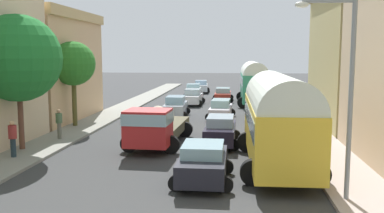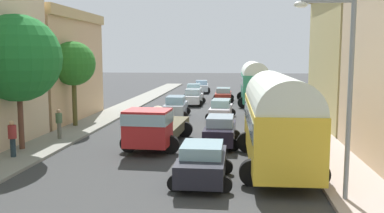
# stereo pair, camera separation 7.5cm
# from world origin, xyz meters

# --- Properties ---
(ground_plane) EXTENTS (154.00, 154.00, 0.00)m
(ground_plane) POSITION_xyz_m (0.00, 27.00, 0.00)
(ground_plane) COLOR #393A3B
(sidewalk_left) EXTENTS (2.50, 70.00, 0.14)m
(sidewalk_left) POSITION_xyz_m (-7.25, 27.00, 0.07)
(sidewalk_left) COLOR gray
(sidewalk_left) RESTS_ON ground
(sidewalk_right) EXTENTS (2.50, 70.00, 0.14)m
(sidewalk_right) POSITION_xyz_m (7.25, 27.00, 0.07)
(sidewalk_right) COLOR #B1A098
(sidewalk_right) RESTS_ON ground
(building_left_2) EXTENTS (4.97, 10.06, 7.99)m
(building_left_2) POSITION_xyz_m (-10.76, 24.34, 4.03)
(building_left_2) COLOR tan
(building_left_2) RESTS_ON ground
(building_right_2) EXTENTS (5.03, 10.05, 9.39)m
(building_right_2) POSITION_xyz_m (10.79, 24.12, 4.72)
(building_right_2) COLOR tan
(building_right_2) RESTS_ON ground
(parked_bus_0) EXTENTS (3.44, 8.90, 4.04)m
(parked_bus_0) POSITION_xyz_m (4.61, 12.93, 2.22)
(parked_bus_0) COLOR gold
(parked_bus_0) RESTS_ON ground
(parked_bus_1) EXTENTS (3.28, 8.97, 4.15)m
(parked_bus_1) POSITION_xyz_m (4.44, 35.87, 2.32)
(parked_bus_1) COLOR #308E6A
(parked_bus_1) RESTS_ON ground
(cargo_truck_0) EXTENTS (3.20, 7.25, 2.21)m
(cargo_truck_0) POSITION_xyz_m (-1.36, 16.20, 1.16)
(cargo_truck_0) COLOR red
(cargo_truck_0) RESTS_ON ground
(car_0) EXTENTS (2.20, 4.13, 1.64)m
(car_0) POSITION_xyz_m (-1.90, 27.00, 0.82)
(car_0) COLOR silver
(car_0) RESTS_ON ground
(car_1) EXTENTS (2.19, 4.23, 1.56)m
(car_1) POSITION_xyz_m (-1.35, 34.90, 0.78)
(car_1) COLOR silver
(car_1) RESTS_ON ground
(car_2) EXTENTS (2.36, 3.83, 1.59)m
(car_2) POSITION_xyz_m (-1.99, 41.40, 0.80)
(car_2) COLOR silver
(car_2) RESTS_ON ground
(car_3) EXTENTS (2.38, 4.01, 1.58)m
(car_3) POSITION_xyz_m (-1.67, 47.81, 0.79)
(car_3) COLOR silver
(car_3) RESTS_ON ground
(car_4) EXTENTS (2.35, 3.83, 1.51)m
(car_4) POSITION_xyz_m (1.59, 10.38, 0.77)
(car_4) COLOR black
(car_4) RESTS_ON ground
(car_5) EXTENTS (2.21, 4.21, 1.58)m
(car_5) POSITION_xyz_m (1.99, 17.14, 0.80)
(car_5) COLOR black
(car_5) RESTS_ON ground
(car_6) EXTENTS (2.22, 4.40, 1.47)m
(car_6) POSITION_xyz_m (1.66, 26.49, 0.74)
(car_6) COLOR silver
(car_6) RESTS_ON ground
(car_7) EXTENTS (2.22, 4.34, 1.42)m
(car_7) POSITION_xyz_m (1.42, 38.29, 0.73)
(car_7) COLOR #A92C20
(car_7) RESTS_ON ground
(pedestrian_0) EXTENTS (0.42, 0.42, 1.86)m
(pedestrian_0) POSITION_xyz_m (-7.45, 12.86, 1.06)
(pedestrian_0) COLOR #23343D
(pedestrian_0) RESTS_ON ground
(pedestrian_2) EXTENTS (0.49, 0.49, 1.81)m
(pedestrian_2) POSITION_xyz_m (-7.10, 17.19, 1.03)
(pedestrian_2) COLOR slate
(pedestrian_2) RESTS_ON ground
(streetlamp_near) EXTENTS (1.94, 0.28, 6.66)m
(streetlamp_near) POSITION_xyz_m (6.23, 8.65, 3.99)
(streetlamp_near) COLOR gray
(streetlamp_near) RESTS_ON ground
(roadside_tree_1) EXTENTS (4.31, 4.31, 6.85)m
(roadside_tree_1) POSITION_xyz_m (-7.90, 14.50, 4.69)
(roadside_tree_1) COLOR brown
(roadside_tree_1) RESTS_ON ground
(roadside_tree_2) EXTENTS (2.92, 2.92, 5.74)m
(roadside_tree_2) POSITION_xyz_m (-7.90, 21.53, 4.25)
(roadside_tree_2) COLOR brown
(roadside_tree_2) RESTS_ON ground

